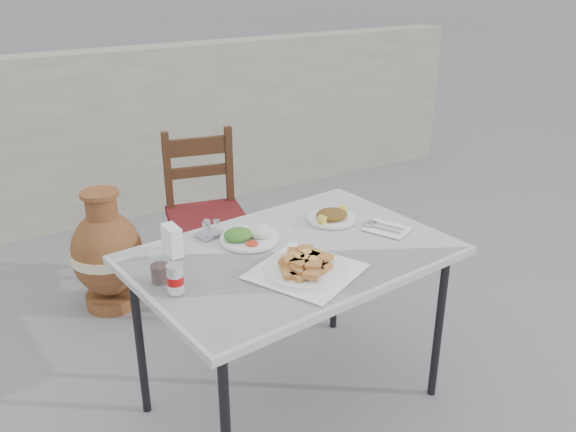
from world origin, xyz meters
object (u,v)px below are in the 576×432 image
soda_can (175,279)px  cola_glass (160,269)px  napkin_holder (172,240)px  chair (206,213)px  salad_rice_plate (249,235)px  condiment_caddy (209,230)px  salad_chopped_plate (332,216)px  pide_plate (306,264)px  terracotta_urn (107,254)px  cafe_table (292,262)px

soda_can → cola_glass: size_ratio=0.99×
napkin_holder → chair: 1.06m
salad_rice_plate → napkin_holder: bearing=172.6°
salad_rice_plate → condiment_caddy: (-0.12, 0.12, 0.00)m
soda_can → cola_glass: 0.10m
salad_chopped_plate → cola_glass: bearing=-170.6°
cola_glass → condiment_caddy: bearing=40.5°
salad_chopped_plate → pide_plate: bearing=-135.6°
salad_chopped_plate → terracotta_urn: bearing=125.8°
salad_chopped_plate → soda_can: size_ratio=2.04×
napkin_holder → condiment_caddy: 0.21m
pide_plate → soda_can: bearing=167.5°
pide_plate → cola_glass: bearing=157.1°
cafe_table → soda_can: bearing=-172.2°
salad_rice_plate → pide_plate: bearing=-80.1°
cafe_table → napkin_holder: bearing=153.2°
cola_glass → chair: size_ratio=0.11×
pide_plate → terracotta_urn: (-0.40, 1.37, -0.46)m
cafe_table → salad_rice_plate: bearing=122.0°
salad_rice_plate → soda_can: 0.47m
cafe_table → terracotta_urn: cafe_table is taller
chair → cola_glass: bearing=-108.4°
terracotta_urn → napkin_holder: bearing=-88.1°
salad_rice_plate → napkin_holder: napkin_holder is taller
cafe_table → condiment_caddy: size_ratio=11.67×
condiment_caddy → chair: size_ratio=0.12×
salad_rice_plate → terracotta_urn: size_ratio=0.36×
napkin_holder → terracotta_urn: bearing=89.1°
salad_chopped_plate → cola_glass: size_ratio=2.02×
soda_can → condiment_caddy: 0.46m
cola_glass → terracotta_urn: bearing=86.1°
cafe_table → cola_glass: (-0.52, 0.03, 0.10)m
cafe_table → chair: bearing=85.1°
cafe_table → cola_glass: bearing=176.6°
terracotta_urn → cola_glass: bearing=-93.9°
napkin_holder → terracotta_urn: size_ratio=0.17×
pide_plate → soda_can: 0.47m
chair → terracotta_urn: chair is taller
salad_rice_plate → cola_glass: bearing=-161.9°
soda_can → cola_glass: (-0.02, 0.10, -0.01)m
soda_can → terracotta_urn: soda_can is taller
pide_plate → salad_chopped_plate: size_ratio=2.18×
salad_chopped_plate → condiment_caddy: (-0.52, 0.12, 0.01)m
soda_can → terracotta_urn: (0.06, 1.27, -0.48)m
salad_chopped_plate → napkin_holder: napkin_holder is taller
salad_rice_plate → condiment_caddy: size_ratio=2.15×
napkin_holder → cola_glass: bearing=-125.5°
napkin_holder → terracotta_urn: (-0.03, 0.99, -0.48)m
chair → terracotta_urn: size_ratio=1.37×
chair → terracotta_urn: 0.57m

